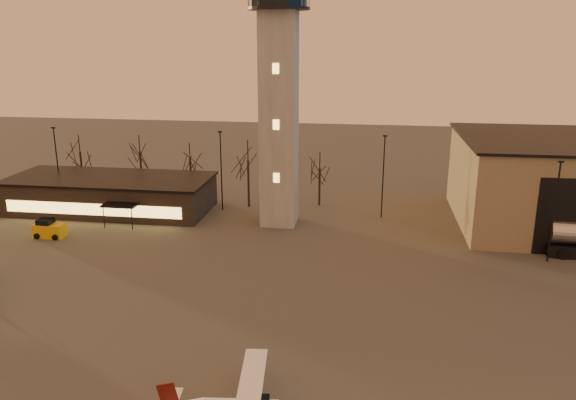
{
  "coord_description": "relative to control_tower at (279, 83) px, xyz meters",
  "views": [
    {
      "loc": [
        10.2,
        -32.42,
        21.24
      ],
      "look_at": [
        3.53,
        13.0,
        7.87
      ],
      "focal_mm": 35.0,
      "sensor_mm": 36.0,
      "label": 1
    }
  ],
  "objects": [
    {
      "name": "control_tower",
      "position": [
        0.0,
        0.0,
        0.0
      ],
      "size": [
        6.8,
        6.8,
        32.6
      ],
      "color": "gray",
      "rests_on": "ground"
    },
    {
      "name": "terminal",
      "position": [
        -21.99,
        1.98,
        -14.17
      ],
      "size": [
        25.4,
        12.2,
        4.3
      ],
      "color": "black",
      "rests_on": "ground"
    },
    {
      "name": "tree_row",
      "position": [
        -13.7,
        9.16,
        -10.39
      ],
      "size": [
        37.2,
        9.2,
        8.8
      ],
      "color": "black",
      "rests_on": "ground"
    },
    {
      "name": "light_poles",
      "position": [
        0.5,
        1.0,
        -10.92
      ],
      "size": [
        58.5,
        12.25,
        10.14
      ],
      "color": "black",
      "rests_on": "ground"
    },
    {
      "name": "service_cart",
      "position": [
        -24.31,
        -8.48,
        -15.54
      ],
      "size": [
        3.25,
        2.1,
        2.05
      ],
      "rotation": [
        0.0,
        0.0,
        -0.01
      ],
      "color": "#DCA00C",
      "rests_on": "ground"
    },
    {
      "name": "ground",
      "position": [
        0.0,
        -30.0,
        -16.33
      ],
      "size": [
        220.0,
        220.0,
        0.0
      ],
      "primitive_type": "plane",
      "color": "#3A3936",
      "rests_on": "ground"
    }
  ]
}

